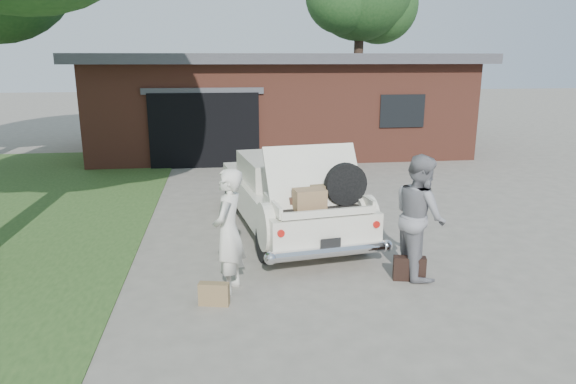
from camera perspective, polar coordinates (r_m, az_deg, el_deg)
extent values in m
plane|color=gray|center=(7.97, 0.57, -8.77)|extent=(90.00, 90.00, 0.00)
cube|color=brown|center=(18.92, -1.33, 9.60)|extent=(12.00, 7.00, 3.00)
cube|color=#4C4C51|center=(18.85, -1.36, 14.60)|extent=(12.80, 7.80, 0.30)
cube|color=black|center=(15.43, -9.24, 6.77)|extent=(3.20, 0.30, 2.20)
cube|color=#4C4C51|center=(15.25, -9.43, 11.02)|extent=(3.50, 0.12, 0.18)
cube|color=black|center=(16.27, 12.56, 8.78)|extent=(1.40, 0.08, 1.00)
cylinder|color=#38281E|center=(25.34, 7.77, 13.10)|extent=(0.44, 0.44, 5.07)
sphere|color=#2E5723|center=(26.21, 10.16, 19.80)|extent=(3.62, 3.62, 3.62)
cube|color=beige|center=(9.78, -0.04, -0.72)|extent=(2.39, 4.79, 0.60)
cube|color=beige|center=(9.91, -0.47, 2.63)|extent=(1.76, 2.04, 0.48)
cube|color=black|center=(10.75, -1.71, 3.47)|extent=(1.42, 0.28, 0.40)
cube|color=black|center=(9.10, 0.98, 1.42)|extent=(1.42, 0.28, 0.40)
cylinder|color=black|center=(8.23, -2.51, -5.72)|extent=(0.29, 0.63, 0.61)
cylinder|color=black|center=(8.72, 7.91, -4.66)|extent=(0.29, 0.63, 0.61)
cylinder|color=black|center=(11.16, -6.22, -0.31)|extent=(0.29, 0.63, 0.61)
cylinder|color=black|center=(11.52, 1.72, 0.26)|extent=(0.29, 0.63, 0.61)
cylinder|color=silver|center=(7.73, 4.72, -6.63)|extent=(1.89, 0.44, 0.17)
cylinder|color=#A5140F|center=(7.45, -0.85, -4.55)|extent=(0.12, 0.11, 0.11)
cylinder|color=#A5140F|center=(7.95, 9.71, -3.51)|extent=(0.12, 0.11, 0.11)
cube|color=black|center=(7.67, 4.79, -5.71)|extent=(0.31, 0.06, 0.16)
cube|color=black|center=(8.09, 3.32, -1.70)|extent=(1.55, 1.20, 0.04)
cube|color=beige|center=(7.87, -1.73, -1.47)|extent=(0.20, 1.01, 0.17)
cube|color=beige|center=(8.33, 8.11, -0.69)|extent=(0.20, 1.01, 0.17)
cube|color=beige|center=(7.62, 4.57, -2.33)|extent=(1.46, 0.27, 0.11)
cube|color=beige|center=(8.18, 2.87, 1.83)|extent=(1.61, 0.82, 0.91)
cube|color=#503122|center=(8.12, 1.69, -0.87)|extent=(0.57, 0.41, 0.17)
cube|color=#9D774F|center=(7.83, 2.40, -0.85)|extent=(0.52, 0.38, 0.33)
cube|color=black|center=(8.33, 2.88, -0.58)|extent=(0.50, 0.36, 0.14)
cube|color=olive|center=(8.16, 4.04, 0.33)|extent=(0.50, 0.37, 0.16)
cylinder|color=black|center=(8.11, 6.42, 0.87)|extent=(0.69, 0.24, 0.67)
imported|color=silver|center=(7.05, -6.63, -4.41)|extent=(0.61, 0.74, 1.75)
imported|color=gray|center=(7.80, 14.40, -2.59)|extent=(0.76, 0.94, 1.84)
cube|color=olive|center=(6.96, -8.22, -11.15)|extent=(0.42, 0.22, 0.31)
cube|color=black|center=(7.81, 13.34, -8.26)|extent=(0.49, 0.25, 0.36)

